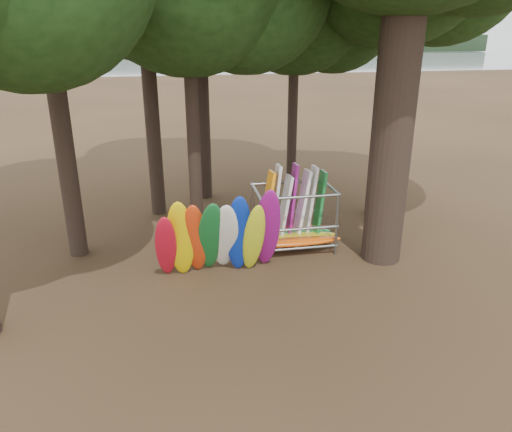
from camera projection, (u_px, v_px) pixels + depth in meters
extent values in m
plane|color=#47331E|center=(250.00, 282.00, 14.14)|extent=(120.00, 120.00, 0.00)
plane|color=gray|center=(175.00, 76.00, 69.10)|extent=(160.00, 160.00, 0.00)
cube|color=black|center=(167.00, 45.00, 114.18)|extent=(160.00, 4.00, 4.00)
cylinder|color=black|center=(49.00, 36.00, 13.53)|extent=(0.56, 0.56, 13.05)
cylinder|color=black|center=(149.00, 71.00, 17.39)|extent=(0.53, 0.53, 10.55)
cylinder|color=black|center=(199.00, 38.00, 18.81)|extent=(0.63, 0.63, 12.62)
cylinder|color=black|center=(293.00, 83.00, 19.29)|extent=(0.39, 0.39, 9.35)
cylinder|color=black|center=(191.00, 88.00, 15.15)|extent=(0.42, 0.42, 10.02)
cylinder|color=black|center=(385.00, 59.00, 17.08)|extent=(0.56, 0.56, 11.39)
cylinder|color=black|center=(402.00, 34.00, 13.23)|extent=(1.18, 1.18, 13.17)
ellipsoid|color=red|center=(166.00, 247.00, 13.68)|extent=(0.61, 1.49, 2.38)
ellipsoid|color=#E1C305|center=(181.00, 239.00, 13.75)|extent=(0.85, 1.28, 2.67)
ellipsoid|color=red|center=(195.00, 239.00, 13.87)|extent=(0.84, 1.57, 2.62)
ellipsoid|color=#14692C|center=(210.00, 238.00, 13.81)|extent=(0.77, 1.87, 2.74)
ellipsoid|color=white|center=(225.00, 237.00, 13.96)|extent=(0.83, 1.88, 2.66)
ellipsoid|color=#0B289D|center=(239.00, 234.00, 14.06)|extent=(0.79, 1.20, 2.68)
ellipsoid|color=#BAC71C|center=(254.00, 238.00, 14.09)|extent=(0.73, 1.31, 2.46)
ellipsoid|color=#851171|center=(267.00, 229.00, 14.16)|extent=(0.87, 1.60, 2.91)
ellipsoid|color=#DE520C|center=(297.00, 242.00, 15.71)|extent=(2.93, 0.55, 0.24)
ellipsoid|color=#A99F16|center=(294.00, 237.00, 16.03)|extent=(2.86, 0.55, 0.24)
ellipsoid|color=#186F32|center=(291.00, 233.00, 16.33)|extent=(2.67, 0.55, 0.24)
ellipsoid|color=red|center=(289.00, 230.00, 16.59)|extent=(2.63, 0.55, 0.24)
cube|color=orange|center=(266.00, 211.00, 15.82)|extent=(0.56, 0.79, 2.58)
cube|color=silver|center=(274.00, 207.00, 15.96)|extent=(0.44, 0.78, 2.74)
cube|color=silver|center=(283.00, 212.00, 15.97)|extent=(0.54, 0.78, 2.41)
cube|color=#891678|center=(291.00, 206.00, 16.09)|extent=(0.40, 0.78, 2.74)
cube|color=white|center=(301.00, 209.00, 16.06)|extent=(0.56, 0.79, 2.54)
cube|color=silver|center=(309.00, 206.00, 16.17)|extent=(0.46, 0.78, 2.64)
cube|color=#1A7631|center=(319.00, 209.00, 16.13)|extent=(0.40, 0.76, 2.51)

